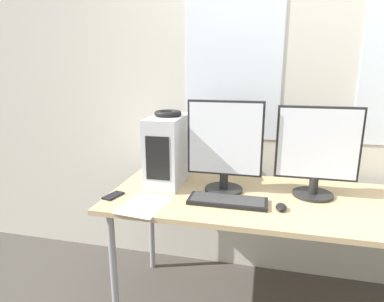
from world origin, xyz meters
name	(u,v)px	position (x,y,z in m)	size (l,w,h in m)	color
wall_back	(318,88)	(0.00, 0.89, 1.35)	(8.00, 0.07, 2.70)	beige
desk	(319,210)	(0.00, 0.38, 0.72)	(2.35, 0.77, 0.77)	tan
pc_tower	(169,150)	(-0.90, 0.51, 0.98)	(0.20, 0.42, 0.42)	silver
headphones	(168,113)	(-0.90, 0.51, 1.21)	(0.17, 0.17, 0.03)	black
monitor_main	(225,146)	(-0.53, 0.43, 1.04)	(0.43, 0.22, 0.53)	black
monitor_right_near	(317,151)	(-0.03, 0.47, 1.03)	(0.44, 0.22, 0.51)	black
keyboard	(228,201)	(-0.49, 0.26, 0.78)	(0.42, 0.16, 0.02)	black
mouse	(281,207)	(-0.21, 0.23, 0.78)	(0.06, 0.09, 0.03)	black
cell_phone	(113,196)	(-1.13, 0.20, 0.77)	(0.09, 0.14, 0.01)	black
paper_sheet_left	(145,205)	(-0.91, 0.13, 0.77)	(0.24, 0.32, 0.00)	white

